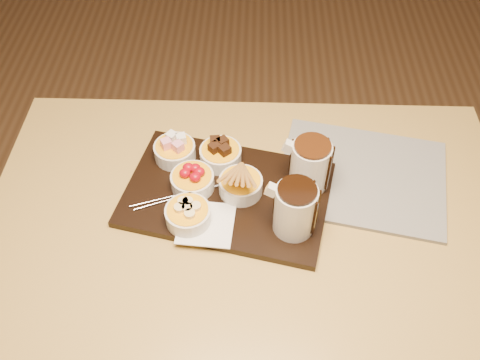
{
  "coord_description": "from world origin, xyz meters",
  "views": [
    {
      "loc": [
        0.0,
        -0.71,
        1.71
      ],
      "look_at": [
        -0.02,
        0.07,
        0.81
      ],
      "focal_mm": 40.0,
      "sensor_mm": 36.0,
      "label": 1
    }
  ],
  "objects_px": {
    "dining_table": "(249,245)",
    "bowl_strawberries": "(193,181)",
    "pitcher_dark_chocolate": "(295,210)",
    "pitcher_milk_chocolate": "(310,166)",
    "serving_board": "(227,194)",
    "newspaper": "(362,176)"
  },
  "relations": [
    {
      "from": "pitcher_milk_chocolate",
      "to": "newspaper",
      "type": "xyz_separation_m",
      "value": [
        0.13,
        0.04,
        -0.07
      ]
    },
    {
      "from": "bowl_strawberries",
      "to": "pitcher_milk_chocolate",
      "type": "distance_m",
      "value": 0.27
    },
    {
      "from": "pitcher_dark_chocolate",
      "to": "pitcher_milk_chocolate",
      "type": "bearing_deg",
      "value": 85.6
    },
    {
      "from": "dining_table",
      "to": "serving_board",
      "type": "bearing_deg",
      "value": 128.54
    },
    {
      "from": "pitcher_milk_chocolate",
      "to": "newspaper",
      "type": "bearing_deg",
      "value": 28.59
    },
    {
      "from": "pitcher_dark_chocolate",
      "to": "pitcher_milk_chocolate",
      "type": "relative_size",
      "value": 1.0
    },
    {
      "from": "bowl_strawberries",
      "to": "pitcher_dark_chocolate",
      "type": "distance_m",
      "value": 0.25
    },
    {
      "from": "bowl_strawberries",
      "to": "newspaper",
      "type": "relative_size",
      "value": 0.26
    },
    {
      "from": "pitcher_dark_chocolate",
      "to": "newspaper",
      "type": "height_order",
      "value": "pitcher_dark_chocolate"
    },
    {
      "from": "serving_board",
      "to": "pitcher_dark_chocolate",
      "type": "xyz_separation_m",
      "value": [
        0.15,
        -0.09,
        0.07
      ]
    },
    {
      "from": "dining_table",
      "to": "bowl_strawberries",
      "type": "xyz_separation_m",
      "value": [
        -0.13,
        0.08,
        0.14
      ]
    },
    {
      "from": "dining_table",
      "to": "pitcher_milk_chocolate",
      "type": "relative_size",
      "value": 9.85
    },
    {
      "from": "bowl_strawberries",
      "to": "pitcher_milk_chocolate",
      "type": "relative_size",
      "value": 0.82
    },
    {
      "from": "newspaper",
      "to": "bowl_strawberries",
      "type": "bearing_deg",
      "value": -160.34
    },
    {
      "from": "dining_table",
      "to": "bowl_strawberries",
      "type": "relative_size",
      "value": 12.0
    },
    {
      "from": "pitcher_dark_chocolate",
      "to": "dining_table",
      "type": "bearing_deg",
      "value": 176.3
    },
    {
      "from": "bowl_strawberries",
      "to": "dining_table",
      "type": "bearing_deg",
      "value": -30.92
    },
    {
      "from": "dining_table",
      "to": "newspaper",
      "type": "height_order",
      "value": "newspaper"
    },
    {
      "from": "dining_table",
      "to": "pitcher_dark_chocolate",
      "type": "height_order",
      "value": "pitcher_dark_chocolate"
    },
    {
      "from": "serving_board",
      "to": "pitcher_dark_chocolate",
      "type": "bearing_deg",
      "value": -19.98
    },
    {
      "from": "serving_board",
      "to": "newspaper",
      "type": "bearing_deg",
      "value": 24.69
    },
    {
      "from": "dining_table",
      "to": "newspaper",
      "type": "relative_size",
      "value": 3.1
    }
  ]
}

